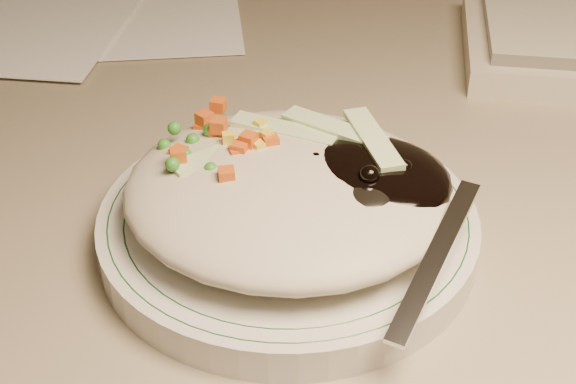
# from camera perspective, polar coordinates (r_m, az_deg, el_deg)

# --- Properties ---
(desk) EXTENTS (1.40, 0.70, 0.74)m
(desk) POSITION_cam_1_polar(r_m,az_deg,el_deg) (0.74, 8.43, -8.42)
(desk) COLOR gray
(desk) RESTS_ON ground
(plate) EXTENTS (0.23, 0.23, 0.02)m
(plate) POSITION_cam_1_polar(r_m,az_deg,el_deg) (0.49, -0.00, -2.47)
(plate) COLOR silver
(plate) RESTS_ON desk
(plate_rim) EXTENTS (0.22, 0.22, 0.00)m
(plate_rim) POSITION_cam_1_polar(r_m,az_deg,el_deg) (0.48, 0.00, -1.54)
(plate_rim) COLOR #144723
(plate_rim) RESTS_ON plate
(meal) EXTENTS (0.21, 0.19, 0.05)m
(meal) POSITION_cam_1_polar(r_m,az_deg,el_deg) (0.47, 0.50, 0.44)
(meal) COLOR #B4AB92
(meal) RESTS_ON plate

